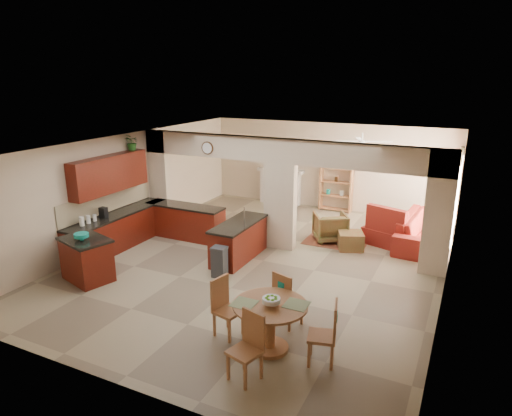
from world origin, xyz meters
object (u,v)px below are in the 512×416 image
at_px(kitchen_island, 87,259).
at_px(armchair, 330,227).
at_px(dining_table, 270,320).
at_px(sofa, 424,230).

xyz_separation_m(kitchen_island, armchair, (4.00, 4.61, -0.09)).
bearing_deg(armchair, dining_table, 66.47).
bearing_deg(dining_table, kitchen_island, 171.62).
bearing_deg(kitchen_island, armchair, 65.66).
bearing_deg(armchair, sofa, 168.93).
height_order(kitchen_island, sofa, kitchen_island).
xyz_separation_m(sofa, armchair, (-2.28, -0.79, -0.01)).
height_order(dining_table, sofa, dining_table).
distance_m(kitchen_island, sofa, 8.28).
height_order(dining_table, armchair, dining_table).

